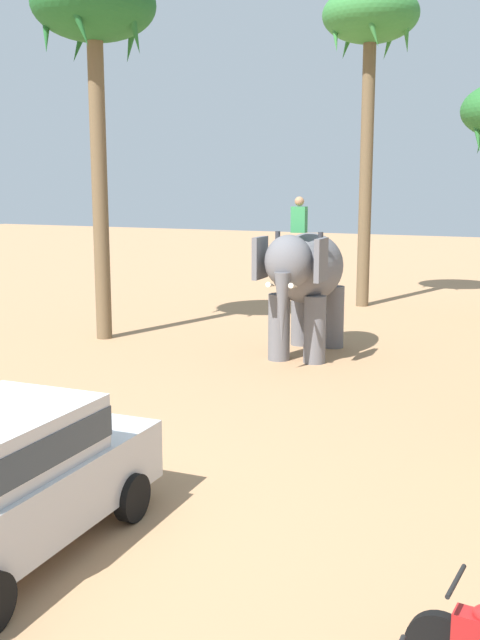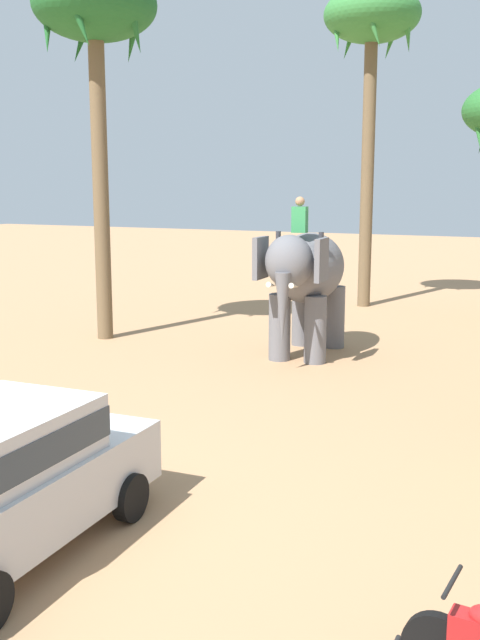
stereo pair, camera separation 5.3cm
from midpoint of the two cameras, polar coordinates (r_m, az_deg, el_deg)
ground_plane at (r=9.32m, az=-17.95°, el=-16.06°), size 120.00×120.00×0.00m
car_sedan_foreground at (r=8.62m, az=-18.02°, el=-11.51°), size 2.13×4.23×1.70m
elephant_with_mahout at (r=17.84m, az=5.26°, el=3.49°), size 1.96×3.96×3.88m
palm_tree_far_back at (r=26.38m, az=10.29°, el=21.43°), size 3.20×3.20×10.63m
palm_tree_leaning_seaward at (r=20.60m, az=-11.15°, el=22.03°), size 3.20×3.20×9.60m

